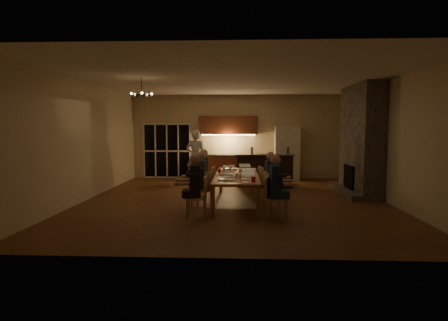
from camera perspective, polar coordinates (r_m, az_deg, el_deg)
floor at (r=10.14m, az=1.55°, el=-6.10°), size 9.00×9.00×0.00m
back_wall at (r=14.48m, az=1.89°, el=3.60°), size 8.00×0.04×3.20m
left_wall at (r=10.80m, az=-20.29°, el=2.82°), size 0.04×9.00×3.20m
right_wall at (r=10.67m, az=23.72°, el=2.69°), size 0.04×9.00×3.20m
ceiling at (r=10.03m, az=1.60°, el=12.26°), size 8.00×9.00×0.04m
french_doors at (r=14.73m, az=-8.68°, el=1.43°), size 1.86×0.08×2.10m
fireplace at (r=11.70m, az=20.14°, el=2.97°), size 0.58×2.50×3.20m
kitchenette at (r=14.18m, az=0.66°, el=1.96°), size 2.24×0.68×2.40m
refrigerator at (r=14.24m, az=9.54°, el=1.10°), size 0.90×0.68×2.00m
dining_table at (r=9.70m, az=1.91°, el=-4.36°), size 1.10×3.33×0.75m
bar_island at (r=12.44m, az=6.30°, el=-1.55°), size 1.99×0.95×1.08m
chair_left_near at (r=8.20m, az=-4.27°, el=-5.60°), size 0.46×0.46×0.89m
chair_left_mid at (r=9.19m, az=-3.46°, el=-4.45°), size 0.56×0.56×0.89m
chair_left_far at (r=10.29m, az=-2.75°, el=-3.43°), size 0.48×0.48×0.89m
chair_right_near at (r=8.20m, az=8.05°, el=-5.65°), size 0.55×0.55×0.89m
chair_right_mid at (r=9.19m, az=7.65°, el=-4.49°), size 0.53×0.53×0.89m
chair_right_far at (r=10.37m, az=6.69°, el=-3.39°), size 0.54×0.54×0.89m
person_left_near at (r=8.17m, az=-4.43°, el=-3.90°), size 0.66×0.66×1.38m
person_right_near at (r=8.11m, az=7.80°, el=-4.00°), size 0.66×0.66×1.38m
person_left_mid at (r=9.25m, az=-3.45°, el=-2.85°), size 0.65×0.65×1.38m
person_right_mid at (r=9.17m, az=7.11°, el=-2.95°), size 0.66×0.66×1.38m
person_left_far at (r=10.32m, az=-3.08°, el=-2.03°), size 0.66×0.66×1.38m
standing_person at (r=13.24m, az=-4.31°, el=0.61°), size 0.70×0.48×1.88m
chandelier at (r=9.64m, az=-12.47°, el=9.63°), size 0.54×0.54×0.03m
laptop_a at (r=8.63m, az=0.48°, el=-2.25°), size 0.36×0.32×0.23m
laptop_b at (r=8.71m, az=3.66°, el=-2.19°), size 0.34×0.30×0.23m
laptop_c at (r=9.67m, az=0.79°, el=-1.46°), size 0.38×0.36×0.23m
laptop_d at (r=9.54m, az=3.61°, el=-1.57°), size 0.41×0.39×0.23m
laptop_e at (r=10.68m, az=0.62°, el=-0.85°), size 0.36×0.33×0.23m
laptop_f at (r=10.66m, az=3.28°, el=-0.87°), size 0.36×0.33×0.23m
mug_front at (r=9.14m, az=1.94°, el=-2.25°), size 0.07×0.07×0.10m
mug_mid at (r=10.11m, az=2.55°, el=-1.55°), size 0.08×0.08×0.10m
mug_back at (r=10.42m, az=-0.08°, el=-1.35°), size 0.09×0.09×0.10m
redcup_near at (r=8.33m, az=4.52°, el=-2.90°), size 0.10×0.10×0.12m
redcup_mid at (r=10.03m, az=-0.69°, el=-1.54°), size 0.08×0.08×0.12m
can_silver at (r=9.01m, az=2.47°, el=-2.29°), size 0.06×0.06×0.12m
can_cola at (r=11.09m, az=0.97°, el=-0.91°), size 0.07×0.07×0.12m
plate_near at (r=9.11m, az=3.71°, el=-2.54°), size 0.25×0.25×0.02m
plate_left at (r=8.71m, az=-0.44°, el=-2.88°), size 0.22×0.22×0.02m
plate_far at (r=10.42m, az=4.10°, el=-1.59°), size 0.28×0.28×0.02m
notepad at (r=8.26m, az=3.25°, el=-3.33°), size 0.20×0.23×0.01m
bar_bottle at (r=12.36m, az=4.26°, el=1.50°), size 0.08×0.08×0.24m
bar_blender at (r=12.31m, az=8.89°, el=1.87°), size 0.16×0.16×0.42m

